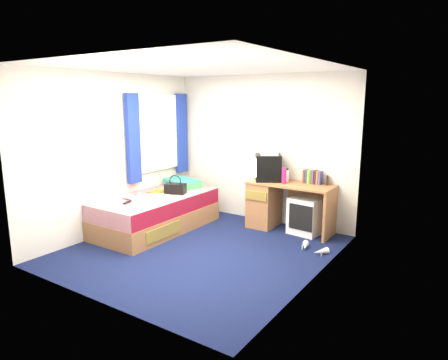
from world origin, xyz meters
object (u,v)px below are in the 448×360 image
Objects in this scene: pink_water_bottle at (284,177)px; remote_control at (127,202)px; towel at (157,199)px; bed at (157,213)px; vcr at (268,152)px; magazine at (158,191)px; water_bottle at (129,197)px; storage_cube at (306,215)px; white_heels at (313,249)px; desk at (275,202)px; picture_frame at (327,180)px; handbag at (175,188)px; crt_tv at (268,167)px; pillow at (182,183)px; aerosol_can at (287,176)px; colour_swatch_fan at (131,206)px.

pink_water_bottle reaches higher than remote_control.
pink_water_bottle is 1.92m from towel.
vcr reaches higher than bed.
water_bottle is (-0.01, -0.62, 0.03)m from magazine.
vcr is at bearing 30.66° from magazine.
storage_cube reaches higher than white_heels.
storage_cube is 1.48× the size of vcr.
desk reaches higher than remote_control.
towel is at bearing 26.77° from remote_control.
bed is 2.44m from white_heels.
picture_frame is 2.97m from water_bottle.
handbag is at bearing -148.31° from desk.
crt_tv is 1.53m from white_heels.
crt_tv reaches higher than bed.
pillow is at bearing -165.61° from desk.
pink_water_bottle reaches higher than magazine.
pillow is at bearing 95.48° from handbag.
water_bottle is (-1.83, -1.58, -0.27)m from aerosol_can.
crt_tv reaches higher than storage_cube.
magazine is 1.27× the size of colour_swatch_fan.
remote_control is (-0.19, -0.84, -0.08)m from handbag.
storage_cube is 1.99× the size of magazine.
magazine is 2.61m from white_heels.
pink_water_bottle reaches higher than pillow.
crt_tv is 3.94× the size of picture_frame.
pillow is 2.14m from storage_cube.
pillow is 1.10× the size of storage_cube.
aerosol_can is at bearing 10.00° from handbag.
crt_tv is at bearing 15.77° from pillow.
aerosol_can is (-0.02, 0.16, -0.01)m from pink_water_bottle.
towel is at bearing -158.51° from picture_frame.
magazine is at bearing -150.64° from storage_cube.
pillow is at bearing 97.84° from colour_swatch_fan.
pink_water_bottle is at bearing -155.81° from storage_cube.
storage_cube is at bearing -7.99° from aerosol_can.
desk is at bearing 54.72° from vcr.
picture_frame reaches higher than pillow.
white_heels is (2.24, 0.17, -0.59)m from handbag.
desk is 0.57m from crt_tv.
white_heels is at bearing 18.35° from towel.
pillow is at bearing 177.84° from picture_frame.
magazine is (-0.31, -0.07, -0.08)m from handbag.
pink_water_bottle is at bearing 141.66° from white_heels.
desk is 1.17m from white_heels.
desk is 6.05× the size of pink_water_bottle.
picture_frame is at bearing 13.71° from desk.
bed is at bearing -85.21° from pillow.
pink_water_bottle is 1.22m from white_heels.
magazine is at bearing -152.03° from aerosol_can.
bed is 3.27× the size of pillow.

